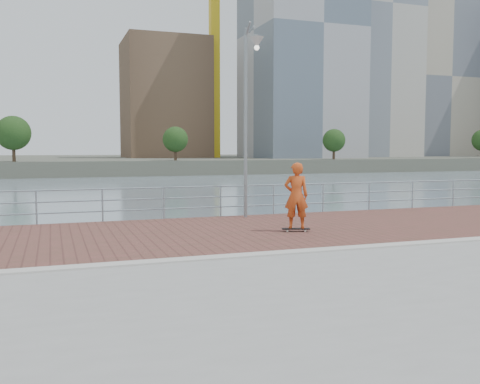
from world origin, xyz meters
name	(u,v)px	position (x,y,z in m)	size (l,w,h in m)	color
water	(269,340)	(0.00, 0.00, -2.00)	(400.00, 400.00, 0.00)	slate
brick_lane	(222,232)	(0.00, 3.60, 0.01)	(40.00, 6.80, 0.02)	brown
curb	(269,254)	(0.00, 0.00, 0.03)	(40.00, 0.40, 0.06)	#B7B5AD
far_shore	(72,162)	(0.00, 122.50, -0.75)	(320.00, 95.00, 2.50)	#4C5142
guardrail	(193,198)	(0.00, 7.00, 0.69)	(39.06, 0.06, 1.13)	#8C9EA8
street_lamp	(250,86)	(1.79, 6.03, 4.55)	(0.47, 1.36, 6.40)	gray
skateboard	(296,229)	(2.05, 2.90, 0.09)	(0.83, 0.45, 0.09)	black
skateboarder	(296,196)	(2.05, 2.90, 1.07)	(0.70, 0.46, 1.93)	#CA4A1B
tower_crane	(203,6)	(27.36, 104.00, 33.50)	(47.00, 2.00, 50.70)	gold
skyline	(219,50)	(31.04, 104.25, 24.43)	(233.00, 41.00, 72.45)	#ADA38E
shoreline_trees	(167,137)	(13.59, 77.00, 4.37)	(169.57, 5.22, 6.95)	#473323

